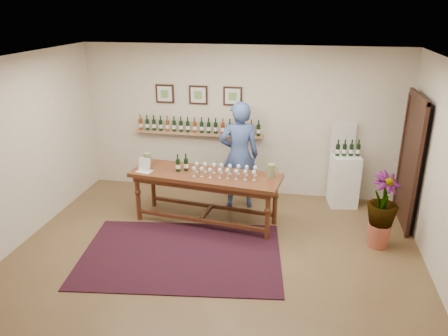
% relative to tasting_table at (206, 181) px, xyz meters
% --- Properties ---
extents(ground, '(6.00, 6.00, 0.00)m').
position_rel_tasting_table_xyz_m(ground, '(0.36, -1.08, -0.74)').
color(ground, brown).
rests_on(ground, ground).
extents(room_shell, '(6.00, 6.00, 6.00)m').
position_rel_tasting_table_xyz_m(room_shell, '(2.47, 0.77, 0.38)').
color(room_shell, beige).
rests_on(room_shell, ground).
extents(rug, '(3.12, 2.28, 0.02)m').
position_rel_tasting_table_xyz_m(rug, '(-0.12, -1.11, -0.73)').
color(rug, '#42100B').
rests_on(rug, ground).
extents(tasting_table, '(2.54, 1.10, 0.87)m').
position_rel_tasting_table_xyz_m(tasting_table, '(0.00, 0.00, 0.00)').
color(tasting_table, '#401C10').
rests_on(tasting_table, ground).
extents(table_glasses, '(1.29, 0.32, 0.18)m').
position_rel_tasting_table_xyz_m(table_glasses, '(0.33, -0.04, 0.22)').
color(table_glasses, silver).
rests_on(table_glasses, tasting_table).
extents(table_bottles, '(0.28, 0.19, 0.28)m').
position_rel_tasting_table_xyz_m(table_bottles, '(-0.41, 0.05, 0.27)').
color(table_bottles, black).
rests_on(table_bottles, tasting_table).
extents(pitcher_left, '(0.17, 0.17, 0.23)m').
position_rel_tasting_table_xyz_m(pitcher_left, '(-1.06, 0.18, 0.24)').
color(pitcher_left, olive).
rests_on(pitcher_left, tasting_table).
extents(pitcher_right, '(0.14, 0.14, 0.22)m').
position_rel_tasting_table_xyz_m(pitcher_right, '(1.06, 0.04, 0.24)').
color(pitcher_right, olive).
rests_on(pitcher_right, tasting_table).
extents(menu_card, '(0.27, 0.22, 0.22)m').
position_rel_tasting_table_xyz_m(menu_card, '(-1.02, -0.07, 0.24)').
color(menu_card, silver).
rests_on(menu_card, tasting_table).
extents(display_pedestal, '(0.55, 0.55, 0.95)m').
position_rel_tasting_table_xyz_m(display_pedestal, '(2.31, 1.13, -0.27)').
color(display_pedestal, white).
rests_on(display_pedestal, ground).
extents(pedestal_bottles, '(0.29, 0.12, 0.28)m').
position_rel_tasting_table_xyz_m(pedestal_bottles, '(2.32, 1.11, 0.35)').
color(pedestal_bottles, black).
rests_on(pedestal_bottles, display_pedestal).
extents(info_sign, '(0.44, 0.10, 0.61)m').
position_rel_tasting_table_xyz_m(info_sign, '(2.24, 1.27, 0.51)').
color(info_sign, silver).
rests_on(info_sign, display_pedestal).
extents(potted_plant, '(0.75, 0.75, 1.02)m').
position_rel_tasting_table_xyz_m(potted_plant, '(2.75, -0.31, -0.14)').
color(potted_plant, '#A44D36').
rests_on(potted_plant, ground).
extents(person, '(0.79, 0.61, 1.94)m').
position_rel_tasting_table_xyz_m(person, '(0.44, 0.72, 0.23)').
color(person, '#35497F').
rests_on(person, ground).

